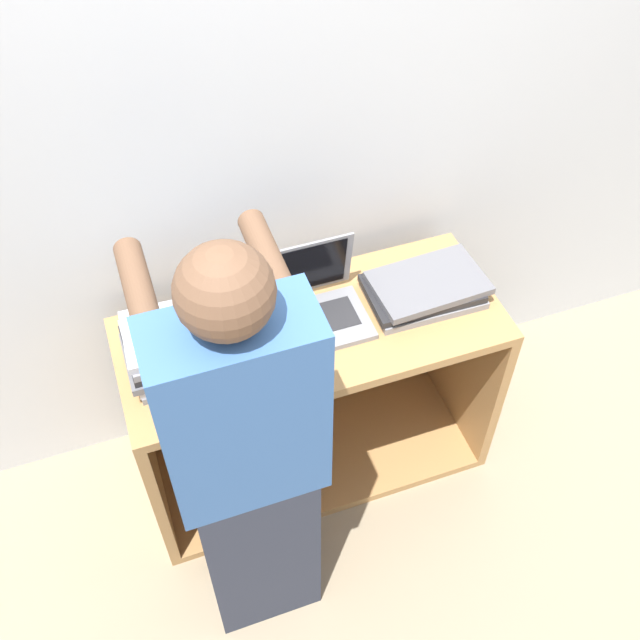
% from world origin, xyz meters
% --- Properties ---
extents(ground_plane, '(12.00, 12.00, 0.00)m').
position_xyz_m(ground_plane, '(0.00, 0.00, 0.00)').
color(ground_plane, gray).
extents(wall_back, '(8.00, 0.05, 2.40)m').
position_xyz_m(wall_back, '(0.00, 0.63, 1.20)').
color(wall_back, silver).
rests_on(wall_back, ground_plane).
extents(cart, '(1.25, 0.53, 0.77)m').
position_xyz_m(cart, '(0.00, 0.33, 0.39)').
color(cart, '#A87A47').
rests_on(cart, ground_plane).
extents(laptop_open, '(0.37, 0.27, 0.25)m').
position_xyz_m(laptop_open, '(0.00, 0.31, 0.82)').
color(laptop_open, gray).
rests_on(laptop_open, cart).
extents(laptop_stack_left, '(0.38, 0.25, 0.16)m').
position_xyz_m(laptop_stack_left, '(-0.39, 0.26, 0.85)').
color(laptop_stack_left, gray).
rests_on(laptop_stack_left, cart).
extents(laptop_stack_right, '(0.39, 0.25, 0.08)m').
position_xyz_m(laptop_stack_right, '(0.39, 0.27, 0.81)').
color(laptop_stack_right, gray).
rests_on(laptop_stack_right, cart).
extents(person, '(0.40, 0.53, 1.61)m').
position_xyz_m(person, '(-0.34, -0.19, 0.81)').
color(person, '#2D3342').
rests_on(person, ground_plane).
extents(inventory_tag, '(0.06, 0.02, 0.01)m').
position_xyz_m(inventory_tag, '(-0.40, 0.20, 0.93)').
color(inventory_tag, red).
rests_on(inventory_tag, laptop_stack_left).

